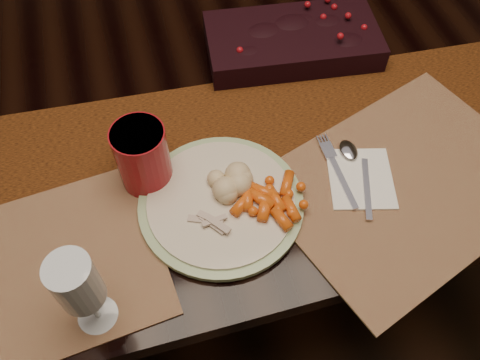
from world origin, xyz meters
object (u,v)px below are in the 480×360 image
object	(u,v)px
centerpiece	(293,38)
dinner_plate	(221,203)
wine_glass	(84,294)
turkey_shreds	(211,222)
napkin	(361,178)
dining_table	(221,183)
baby_carrots	(269,207)
mashed_potatoes	(231,181)
red_cup	(143,157)
placemat_main	(405,183)

from	to	relation	value
centerpiece	dinner_plate	xyz separation A→B (m)	(-0.24, -0.34, -0.03)
dinner_plate	wine_glass	distance (m)	0.28
turkey_shreds	napkin	size ratio (longest dim) A/B	0.53
dining_table	baby_carrots	distance (m)	0.52
dinner_plate	mashed_potatoes	distance (m)	0.04
dinner_plate	baby_carrots	size ratio (longest dim) A/B	2.55
centerpiece	mashed_potatoes	size ratio (longest dim) A/B	4.43
dinner_plate	turkey_shreds	world-z (taller)	turkey_shreds
wine_glass	napkin	bearing A→B (deg)	14.43
baby_carrots	wine_glass	distance (m)	0.33
wine_glass	baby_carrots	bearing A→B (deg)	18.12
centerpiece	dinner_plate	distance (m)	0.42
mashed_potatoes	turkey_shreds	size ratio (longest dim) A/B	1.17
turkey_shreds	napkin	distance (m)	0.28
baby_carrots	turkey_shreds	size ratio (longest dim) A/B	1.61
dining_table	baby_carrots	bearing A→B (deg)	-87.98
red_cup	wine_glass	distance (m)	0.26
mashed_potatoes	red_cup	distance (m)	0.16
placemat_main	dinner_plate	world-z (taller)	dinner_plate
baby_carrots	napkin	distance (m)	0.18
centerpiece	mashed_potatoes	distance (m)	0.39
dinner_plate	mashed_potatoes	world-z (taller)	mashed_potatoes
baby_carrots	centerpiece	bearing A→B (deg)	65.78
placemat_main	dinner_plate	distance (m)	0.33
placemat_main	dining_table	bearing A→B (deg)	109.27
napkin	turkey_shreds	bearing A→B (deg)	-159.95
placemat_main	napkin	world-z (taller)	napkin
dinner_plate	turkey_shreds	distance (m)	0.05
dining_table	wine_glass	bearing A→B (deg)	-124.10
placemat_main	dinner_plate	bearing A→B (deg)	153.13
dining_table	wine_glass	distance (m)	0.70
mashed_potatoes	wine_glass	size ratio (longest dim) A/B	0.46
napkin	wine_glass	distance (m)	0.51
wine_glass	turkey_shreds	bearing A→B (deg)	25.82
mashed_potatoes	red_cup	world-z (taller)	red_cup
centerpiece	turkey_shreds	world-z (taller)	centerpiece
centerpiece	mashed_potatoes	world-z (taller)	centerpiece
mashed_potatoes	placemat_main	bearing A→B (deg)	-11.60
wine_glass	dinner_plate	bearing A→B (deg)	31.24
napkin	red_cup	distance (m)	0.39
centerpiece	dinner_plate	size ratio (longest dim) A/B	1.26
baby_carrots	turkey_shreds	distance (m)	0.10
mashed_potatoes	napkin	distance (m)	0.24
dinner_plate	wine_glass	world-z (taller)	wine_glass
dining_table	centerpiece	distance (m)	0.45
wine_glass	dining_table	bearing A→B (deg)	55.90
mashed_potatoes	dinner_plate	bearing A→B (deg)	-139.91
baby_carrots	napkin	size ratio (longest dim) A/B	0.86
centerpiece	mashed_potatoes	bearing A→B (deg)	-124.68
turkey_shreds	centerpiece	bearing A→B (deg)	54.52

